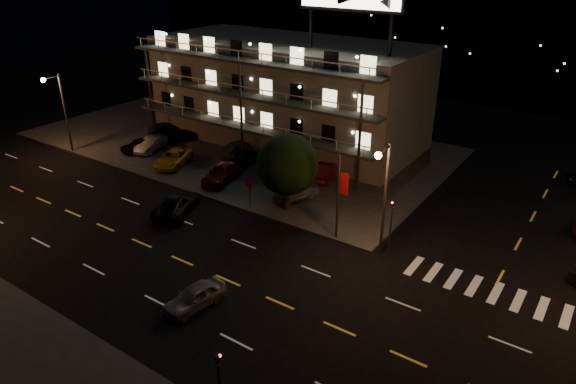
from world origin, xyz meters
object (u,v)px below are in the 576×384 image
Objects in this scene: tree at (287,166)px; lot_car_7 at (240,147)px; road_car_east at (194,297)px; lot_car_2 at (173,158)px; road_car_west at (177,204)px; lot_car_4 at (296,191)px.

tree is 1.33× the size of lot_car_7.
lot_car_7 is 1.19× the size of road_car_east.
lot_car_7 is at bearing 40.98° from lot_car_2.
road_car_west is at bearing 148.43° from road_car_east.
tree is at bearing 152.19° from lot_car_7.
lot_car_4 reaches higher than road_car_east.
tree reaches higher than lot_car_7.
lot_car_2 is (-14.19, 1.50, -3.01)m from tree.
road_car_east is at bearing 117.87° from road_car_west.
tree is 13.55m from road_car_east.
lot_car_2 is 13.71m from lot_car_4.
road_car_west is (-9.41, 7.86, 0.07)m from road_car_east.
lot_car_2 is 1.06× the size of lot_car_7.
road_car_east is at bearing -79.35° from tree.
lot_car_7 is 0.88× the size of road_car_west.
lot_car_2 is at bearing 66.46° from lot_car_7.
lot_car_4 is at bearing -154.95° from road_car_west.
road_car_east is 12.26m from road_car_west.
lot_car_2 is 0.93× the size of road_car_west.
lot_car_7 is (3.35, 5.84, -0.01)m from lot_car_2.
lot_car_7 reaches higher than road_car_west.
road_car_east is at bearing -54.67° from lot_car_4.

